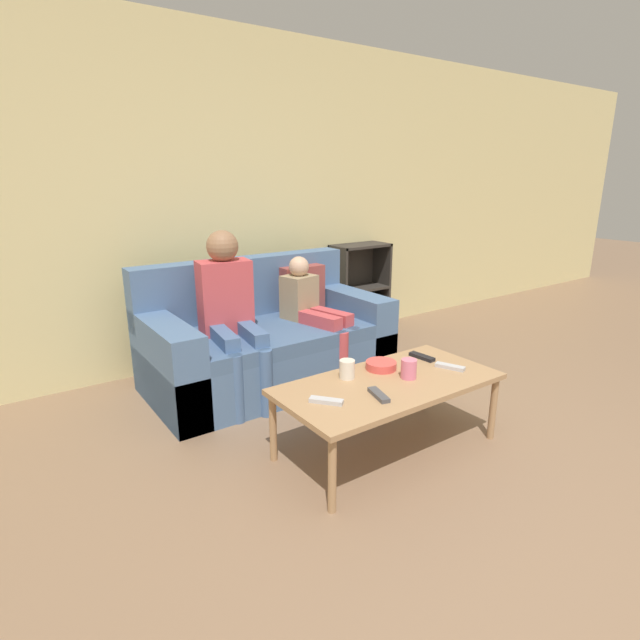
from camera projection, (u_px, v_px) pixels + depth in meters
name	position (u px, v px, depth m)	size (l,w,h in m)	color
ground_plane	(547.00, 560.00, 2.03)	(22.00, 22.00, 0.00)	#84664C
wall_back	(222.00, 201.00, 3.99)	(12.00, 0.06, 2.60)	beige
couch	(266.00, 343.00, 3.72)	(1.73, 0.92, 0.90)	#4C6B93
bookshelf	(357.00, 300.00, 4.85)	(0.56, 0.28, 0.88)	#332D28
coffee_table	(389.00, 387.00, 2.75)	(1.25, 0.62, 0.42)	#A87F56
person_adult	(229.00, 303.00, 3.36)	(0.40, 0.67, 1.15)	#476693
person_child	(315.00, 311.00, 3.72)	(0.36, 0.66, 0.92)	#C6474C
cup_near	(347.00, 369.00, 2.77)	(0.09, 0.09, 0.11)	silver
cup_far	(409.00, 369.00, 2.77)	(0.09, 0.09, 0.11)	pink
tv_remote_0	(422.00, 357.00, 3.08)	(0.06, 0.17, 0.02)	black
tv_remote_1	(450.00, 367.00, 2.91)	(0.11, 0.18, 0.02)	#B7B7BC
tv_remote_2	(379.00, 395.00, 2.54)	(0.09, 0.18, 0.02)	#47474C
tv_remote_3	(326.00, 401.00, 2.48)	(0.14, 0.16, 0.02)	#B7B7BC
snack_bowl	(381.00, 365.00, 2.91)	(0.18, 0.18, 0.05)	#DB4C47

